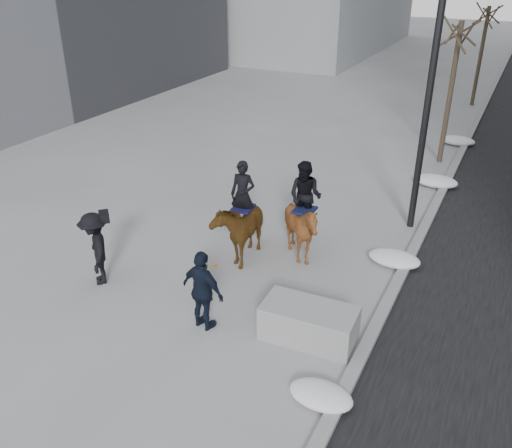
% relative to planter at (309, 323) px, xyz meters
% --- Properties ---
extents(ground, '(120.00, 120.00, 0.00)m').
position_rel_planter_xyz_m(ground, '(-1.87, 0.20, -0.37)').
color(ground, gray).
rests_on(ground, ground).
extents(curb, '(0.25, 90.00, 0.12)m').
position_rel_planter_xyz_m(curb, '(1.13, 10.20, -0.31)').
color(curb, gray).
rests_on(curb, ground).
extents(planter, '(1.88, 1.00, 0.74)m').
position_rel_planter_xyz_m(planter, '(0.00, 0.00, 0.00)').
color(planter, gray).
rests_on(planter, ground).
extents(tree_near, '(1.20, 1.20, 5.43)m').
position_rel_planter_xyz_m(tree_near, '(0.53, 11.64, 2.34)').
color(tree_near, '#3D2E24').
rests_on(tree_near, ground).
extents(tree_far, '(1.20, 1.20, 5.15)m').
position_rel_planter_xyz_m(tree_far, '(0.53, 20.71, 2.21)').
color(tree_far, '#362920').
rests_on(tree_far, ground).
extents(mounted_left, '(1.09, 2.00, 2.47)m').
position_rel_planter_xyz_m(mounted_left, '(-2.76, 2.31, 0.55)').
color(mounted_left, '#45280D').
rests_on(mounted_left, ground).
extents(mounted_right, '(1.35, 1.52, 2.53)m').
position_rel_planter_xyz_m(mounted_right, '(-1.33, 2.84, 0.65)').
color(mounted_right, '#4B1B0F').
rests_on(mounted_right, ground).
extents(feeder, '(1.09, 0.95, 1.75)m').
position_rel_planter_xyz_m(feeder, '(-2.04, -0.61, 0.51)').
color(feeder, black).
rests_on(feeder, ground).
extents(camera_crew, '(1.26, 1.27, 1.75)m').
position_rel_planter_xyz_m(camera_crew, '(-5.12, -0.25, 0.52)').
color(camera_crew, black).
rests_on(camera_crew, ground).
extents(lamppost, '(0.25, 2.00, 9.09)m').
position_rel_planter_xyz_m(lamppost, '(0.73, 5.73, 4.63)').
color(lamppost, black).
rests_on(lamppost, ground).
extents(snow_piles, '(1.39, 16.19, 0.35)m').
position_rel_planter_xyz_m(snow_piles, '(0.83, 7.27, -0.20)').
color(snow_piles, silver).
rests_on(snow_piles, ground).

